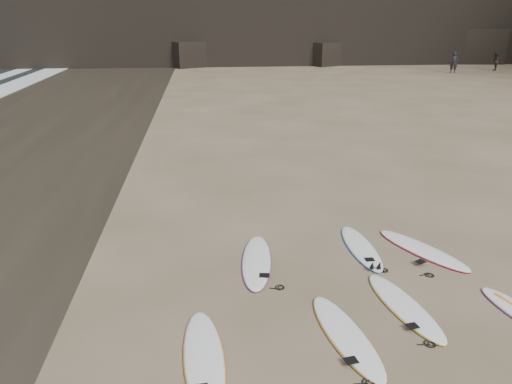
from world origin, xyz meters
TOP-DOWN VIEW (x-y plane):
  - ground at (0.00, 0.00)m, footprint 240.00×240.00m
  - surfboard_0 at (-4.44, -0.74)m, footprint 0.79×2.68m
  - surfboard_1 at (-1.97, -0.39)m, footprint 1.05×2.64m
  - surfboard_2 at (-0.62, 0.38)m, footprint 1.05×2.57m
  - surfboard_5 at (-3.24, 2.48)m, footprint 0.95×2.69m
  - surfboard_6 at (-0.69, 2.90)m, footprint 0.65×2.47m
  - surfboard_7 at (0.71, 2.64)m, footprint 1.73×2.59m
  - person_a at (18.35, 36.80)m, footprint 0.81×0.71m
  - person_b at (23.18, 38.35)m, footprint 0.95×1.02m

SIDE VIEW (x-z plane):
  - ground at x=0.00m, z-range 0.00..0.00m
  - surfboard_6 at x=-0.69m, z-range 0.00..0.09m
  - surfboard_2 at x=-0.62m, z-range 0.00..0.09m
  - surfboard_1 at x=-1.97m, z-range 0.00..0.09m
  - surfboard_7 at x=0.71m, z-range 0.00..0.09m
  - surfboard_5 at x=-3.24m, z-range 0.00..0.09m
  - surfboard_0 at x=-4.44m, z-range 0.00..0.10m
  - person_b at x=23.18m, z-range 0.00..1.66m
  - person_a at x=18.35m, z-range 0.00..1.86m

